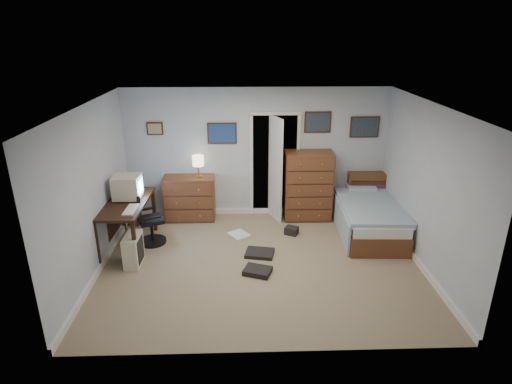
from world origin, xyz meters
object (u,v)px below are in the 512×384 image
at_px(low_dresser, 190,198).
at_px(computer_desk, 120,213).
at_px(bed, 368,217).
at_px(tall_dresser, 308,186).
at_px(office_chair, 148,224).

bearing_deg(low_dresser, computer_desk, -130.34).
distance_m(computer_desk, bed, 4.32).
bearing_deg(computer_desk, tall_dresser, 20.85).
height_order(low_dresser, tall_dresser, tall_dresser).
height_order(computer_desk, bed, computer_desk).
bearing_deg(low_dresser, bed, -12.55).
xyz_separation_m(office_chair, bed, (3.89, 0.31, -0.06)).
height_order(computer_desk, low_dresser, low_dresser).
xyz_separation_m(tall_dresser, bed, (1.00, -0.70, -0.36)).
distance_m(office_chair, low_dresser, 1.19).
xyz_separation_m(low_dresser, tall_dresser, (2.29, -0.02, 0.24)).
height_order(computer_desk, tall_dresser, tall_dresser).
relative_size(computer_desk, tall_dresser, 1.10).
height_order(low_dresser, bed, low_dresser).
relative_size(computer_desk, office_chair, 1.54).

